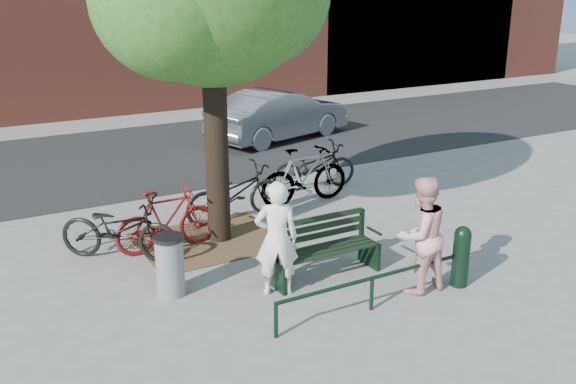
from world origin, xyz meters
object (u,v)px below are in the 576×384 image
bicycle_c (235,193)px  person_right (421,235)px  park_bench (322,246)px  person_left (277,239)px  litter_bin (170,265)px  parked_car (279,114)px  bollard (461,254)px

bicycle_c → person_right: bearing=-169.3°
person_right → bicycle_c: (-1.10, 4.01, -0.34)m
park_bench → person_left: (-0.90, -0.19, 0.38)m
litter_bin → parked_car: size_ratio=0.21×
person_left → litter_bin: 1.59m
person_right → bollard: 0.77m
litter_bin → person_left: bearing=-27.7°
park_bench → person_left: person_left is taller
bollard → parked_car: 9.84m
person_left → parked_car: 9.68m
bollard → person_right: bearing=164.6°
park_bench → person_right: (0.95, -1.13, 0.39)m
bollard → litter_bin: bollard is taller
bollard → park_bench: bearing=140.7°
person_left → person_right: (1.85, -0.94, 0.02)m
bollard → litter_bin: (-3.86, 1.83, -0.04)m
park_bench → bollard: 2.07m
litter_bin → parked_car: 9.83m
parked_car → bollard: bearing=151.8°
litter_bin → bicycle_c: bearing=48.2°
person_left → litter_bin: person_left is taller
person_left → litter_bin: bearing=-3.8°
park_bench → bicycle_c: bearing=92.9°
bollard → person_left: bearing=156.0°
litter_bin → bollard: bearing=-25.3°
park_bench → parked_car: (3.76, 8.29, 0.25)m
park_bench → person_left: 0.99m
person_left → person_right: person_right is taller
bicycle_c → person_left: bearing=161.7°
litter_bin → person_right: bearing=-27.2°
bollard → bicycle_c: bicycle_c is taller
person_right → bicycle_c: size_ratio=0.86×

